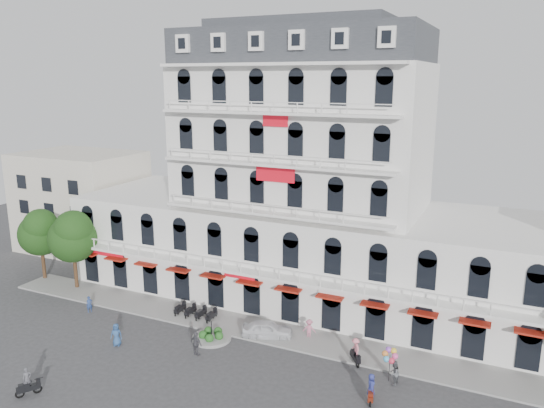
{
  "coord_description": "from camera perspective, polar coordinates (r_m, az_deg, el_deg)",
  "views": [
    {
      "loc": [
        18.12,
        -27.74,
        20.74
      ],
      "look_at": [
        0.57,
        10.0,
        10.85
      ],
      "focal_mm": 35.0,
      "sensor_mm": 36.0,
      "label": 1
    }
  ],
  "objects": [
    {
      "name": "rider_center",
      "position": [
        41.21,
        8.97,
        -15.31
      ],
      "size": [
        1.16,
        1.45,
        2.07
      ],
      "rotation": [
        0.0,
        0.0,
        5.34
      ],
      "color": "black",
      "rests_on": "ground"
    },
    {
      "name": "rider_west",
      "position": [
        40.76,
        -24.79,
        -17.11
      ],
      "size": [
        1.12,
        1.48,
        2.05
      ],
      "rotation": [
        0.0,
        0.0,
        0.98
      ],
      "color": "black",
      "rests_on": "ground"
    },
    {
      "name": "tree_west_inner",
      "position": [
        56.02,
        -20.66,
        -3.11
      ],
      "size": [
        4.76,
        4.76,
        8.25
      ],
      "color": "#382314",
      "rests_on": "ground"
    },
    {
      "name": "rider_east",
      "position": [
        37.28,
        10.61,
        -18.9
      ],
      "size": [
        0.66,
        1.69,
        2.02
      ],
      "rotation": [
        0.0,
        0.0,
        1.79
      ],
      "color": "maroon",
      "rests_on": "ground"
    },
    {
      "name": "parked_car",
      "position": [
        44.63,
        -0.52,
        -13.31
      ],
      "size": [
        4.49,
        3.07,
        1.42
      ],
      "primitive_type": "imported",
      "rotation": [
        0.0,
        0.0,
        1.94
      ],
      "color": "silver",
      "rests_on": "ground"
    },
    {
      "name": "sidewalk",
      "position": [
        45.88,
        -1.21,
        -13.4
      ],
      "size": [
        53.0,
        4.0,
        0.16
      ],
      "primitive_type": "cube",
      "color": "gray",
      "rests_on": "ground"
    },
    {
      "name": "main_building",
      "position": [
        50.36,
        3.24,
        0.98
      ],
      "size": [
        45.0,
        15.0,
        25.8
      ],
      "color": "silver",
      "rests_on": "ground"
    },
    {
      "name": "balloon_vendor",
      "position": [
        39.3,
        12.85,
        -16.72
      ],
      "size": [
        1.39,
        1.31,
        2.45
      ],
      "color": "#585A60",
      "rests_on": "ground"
    },
    {
      "name": "pedestrian_mid",
      "position": [
        42.33,
        -8.15,
        -14.64
      ],
      "size": [
        1.21,
        0.72,
        1.93
      ],
      "primitive_type": "imported",
      "rotation": [
        0.0,
        0.0,
        2.9
      ],
      "color": "#4C4B52",
      "rests_on": "ground"
    },
    {
      "name": "parked_scooter_row",
      "position": [
        48.62,
        -8.2,
        -12.03
      ],
      "size": [
        4.4,
        1.8,
        1.1
      ],
      "primitive_type": null,
      "color": "black",
      "rests_on": "ground"
    },
    {
      "name": "tree_west_outer",
      "position": [
        60.01,
        -23.66,
        -2.65
      ],
      "size": [
        4.5,
        4.48,
        7.76
      ],
      "color": "#382314",
      "rests_on": "ground"
    },
    {
      "name": "ground",
      "position": [
        39.09,
        -7.35,
        -18.8
      ],
      "size": [
        120.0,
        120.0,
        0.0
      ],
      "primitive_type": "plane",
      "color": "#38383A",
      "rests_on": "ground"
    },
    {
      "name": "traffic_island",
      "position": [
        44.77,
        -6.51,
        -13.96
      ],
      "size": [
        3.2,
        3.2,
        1.6
      ],
      "color": "gray",
      "rests_on": "ground"
    },
    {
      "name": "flank_building_west",
      "position": [
        69.37,
        -19.81,
        0.29
      ],
      "size": [
        14.0,
        10.0,
        12.0
      ],
      "primitive_type": "cube",
      "color": "beige",
      "rests_on": "ground"
    },
    {
      "name": "pedestrian_left",
      "position": [
        45.05,
        -16.4,
        -13.33
      ],
      "size": [
        1.06,
        0.9,
        1.84
      ],
      "primitive_type": "imported",
      "rotation": [
        0.0,
        0.0,
        0.42
      ],
      "color": "#2B4D81",
      "rests_on": "ground"
    },
    {
      "name": "pedestrian_right",
      "position": [
        44.48,
        4.02,
        -13.27
      ],
      "size": [
        1.17,
        0.81,
        1.66
      ],
      "primitive_type": "imported",
      "rotation": [
        0.0,
        0.0,
        3.33
      ],
      "color": "#C66985",
      "rests_on": "ground"
    },
    {
      "name": "pedestrian_far",
      "position": [
        51.69,
        -19.05,
        -10.17
      ],
      "size": [
        0.61,
        0.65,
        1.5
      ],
      "primitive_type": "imported",
      "rotation": [
        0.0,
        0.0,
        0.96
      ],
      "color": "navy",
      "rests_on": "ground"
    }
  ]
}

